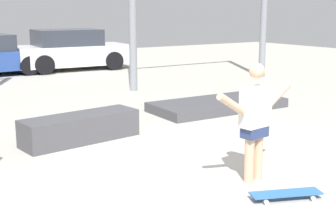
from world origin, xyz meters
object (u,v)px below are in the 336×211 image
object	(u,v)px
skateboarder	(255,117)
manual_pad	(218,105)
skateboard	(286,194)
grind_box	(81,128)
parked_car_white	(71,50)

from	to	relation	value
skateboarder	manual_pad	distance (m)	4.27
skateboard	grind_box	size ratio (longest dim) A/B	0.44
skateboard	manual_pad	xyz separation A→B (m)	(2.41, 4.16, 0.03)
skateboarder	parked_car_white	xyz separation A→B (m)	(2.23, 11.61, -0.13)
grind_box	parked_car_white	size ratio (longest dim) A/B	0.47
skateboarder	parked_car_white	world-z (taller)	skateboarder
skateboard	parked_car_white	world-z (taller)	parked_car_white
skateboarder	manual_pad	world-z (taller)	skateboarder
manual_pad	parked_car_white	size ratio (longest dim) A/B	0.71
grind_box	parked_car_white	xyz separation A→B (m)	(3.33, 8.79, 0.46)
grind_box	skateboard	bearing A→B (deg)	-73.96
skateboard	manual_pad	bearing A→B (deg)	82.03
manual_pad	parked_car_white	world-z (taller)	parked_car_white
skateboarder	skateboard	xyz separation A→B (m)	(-0.10, -0.64, -0.74)
skateboard	manual_pad	world-z (taller)	manual_pad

